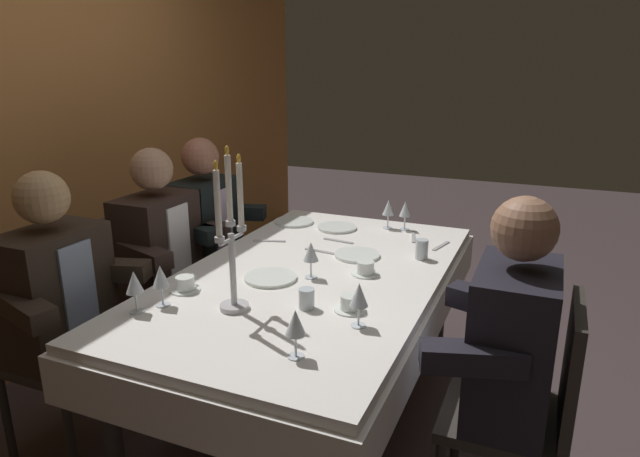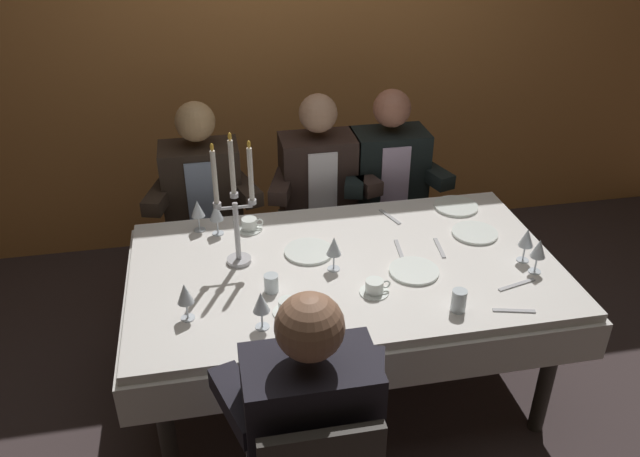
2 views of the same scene
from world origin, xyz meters
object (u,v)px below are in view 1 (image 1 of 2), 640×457
Objects in this scene: wine_glass_3 at (161,278)px; dinner_plate_2 at (337,228)px; wine_glass_5 at (295,324)px; coffee_cup_2 at (366,269)px; dinner_plate_1 at (271,278)px; candelabra at (231,244)px; wine_glass_2 at (134,284)px; seated_diner_1 at (514,343)px; wine_glass_4 at (388,209)px; coffee_cup_1 at (350,304)px; coffee_cup_0 at (185,284)px; dinner_plate_3 at (357,255)px; wine_glass_6 at (359,296)px; water_tumbler_1 at (307,299)px; seated_diner_2 at (157,246)px; dinner_plate_0 at (294,222)px; wine_glass_0 at (311,252)px; seated_diner_0 at (55,292)px; water_tumbler_0 at (422,249)px; wine_glass_1 at (405,210)px; seated_diner_3 at (204,225)px; dining_table at (312,297)px.

dinner_plate_2 is at bearing -11.28° from wine_glass_3.
coffee_cup_2 is at bearing 1.89° from wine_glass_5.
candelabra is at bearing -177.08° from dinner_plate_1.
dinner_plate_1 is 0.59m from wine_glass_2.
wine_glass_4 is at bearing 34.55° from seated_diner_1.
seated_diner_1 is (-0.02, -0.59, -0.03)m from coffee_cup_1.
coffee_cup_0 is at bearing -10.09° from wine_glass_2.
dinner_plate_3 is 0.98m from seated_diner_1.
wine_glass_6 is (-1.21, -0.25, 0.00)m from wine_glass_4.
water_tumbler_1 is 0.06× the size of seated_diner_2.
dinner_plate_0 is 1.00× the size of dinner_plate_1.
wine_glass_0 is 0.68m from wine_glass_5.
dinner_plate_1 is 0.42m from coffee_cup_2.
coffee_cup_0 is at bearing -66.36° from seated_diner_0.
dinner_plate_2 is 0.76m from wine_glass_0.
water_tumbler_1 is (-1.03, -0.28, 0.03)m from dinner_plate_2.
candelabra is at bearing 111.71° from coffee_cup_1.
water_tumbler_0 reaches higher than water_tumbler_1.
wine_glass_6 is 0.13× the size of seated_diner_2.
wine_glass_1 reaches higher than water_tumbler_0.
wine_glass_1 and wine_glass_6 have the same top height.
wine_glass_4 is at bearing 95.59° from wine_glass_1.
dinner_plate_0 is 1.73× the size of coffee_cup_2.
wine_glass_3 is 0.13× the size of seated_diner_3.
seated_diner_1 is at bearing -58.92° from wine_glass_5.
dinner_plate_2 is 1.67× the size of coffee_cup_2.
wine_glass_1 reaches higher than dinner_plate_2.
coffee_cup_2 is at bearing 59.28° from seated_diner_1.
seated_diner_2 reaches higher than wine_glass_5.
dinner_plate_2 is at bearing -49.72° from seated_diner_2.
seated_diner_0 is (-0.68, 1.12, -0.03)m from coffee_cup_2.
candelabra is 0.35m from water_tumbler_1.
dinner_plate_2 is 1.34× the size of wine_glass_1.
wine_glass_1 reaches higher than coffee_cup_1.
seated_diner_3 is at bearing 106.43° from dinner_plate_2.
dinner_plate_1 is 0.49m from dinner_plate_3.
coffee_cup_2 is 0.11× the size of seated_diner_0.
coffee_cup_2 is (0.54, -0.34, -0.23)m from candelabra.
seated_diner_0 is at bearing 96.90° from wine_glass_3.
wine_glass_3 is (0.09, -0.05, 0.00)m from wine_glass_2.
seated_diner_2 is at bearing 48.59° from coffee_cup_0.
wine_glass_3 is 0.18m from coffee_cup_0.
water_tumbler_0 reaches higher than dining_table.
coffee_cup_2 is (-0.73, -0.02, -0.09)m from wine_glass_1.
wine_glass_5 is 0.13× the size of seated_diner_3.
wine_glass_2 is at bearing 141.19° from wine_glass_0.
dinner_plate_1 is at bearing 61.23° from wine_glass_6.
coffee_cup_2 is (-0.72, -0.11, -0.09)m from wine_glass_4.
wine_glass_5 reaches higher than dining_table.
coffee_cup_2 is (-0.60, -0.37, 0.02)m from dinner_plate_2.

